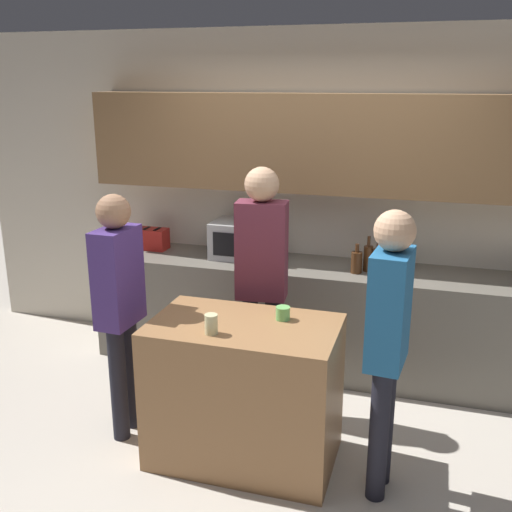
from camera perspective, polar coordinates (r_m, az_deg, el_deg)
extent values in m
plane|color=beige|center=(3.94, 0.78, -19.29)|extent=(14.00, 14.00, 0.00)
cube|color=beige|center=(4.98, 6.40, 5.38)|extent=(6.40, 0.08, 2.70)
cube|color=olive|center=(4.72, 6.13, 10.61)|extent=(3.74, 0.32, 0.75)
cube|color=#6B665B|center=(4.91, 5.31, -5.84)|extent=(3.60, 0.62, 0.88)
cube|color=#996B42|center=(3.78, -1.12, -12.79)|extent=(1.13, 0.68, 0.90)
cube|color=#B7BABC|center=(4.94, -1.07, 1.59)|extent=(0.52, 0.38, 0.30)
cube|color=black|center=(4.77, -2.35, 1.06)|extent=(0.31, 0.01, 0.19)
cube|color=#B21E19|center=(5.26, -9.84, 1.61)|extent=(0.26, 0.16, 0.18)
cube|color=black|center=(5.26, -10.38, 2.62)|extent=(0.02, 0.11, 0.01)
cube|color=black|center=(5.22, -9.40, 2.55)|extent=(0.02, 0.11, 0.01)
cylinder|color=#472814|center=(4.61, 9.55, -0.61)|extent=(0.08, 0.08, 0.16)
cylinder|color=#472814|center=(4.58, 9.61, 0.76)|extent=(0.03, 0.03, 0.06)
cylinder|color=#472814|center=(4.66, 10.61, -0.25)|extent=(0.07, 0.07, 0.20)
cylinder|color=#472814|center=(4.62, 10.70, 1.39)|extent=(0.02, 0.02, 0.08)
cylinder|color=#472814|center=(4.65, 11.47, -0.43)|extent=(0.07, 0.07, 0.19)
cylinder|color=#472814|center=(4.61, 11.57, 1.11)|extent=(0.02, 0.02, 0.07)
cylinder|color=maroon|center=(4.65, 12.81, -0.63)|extent=(0.06, 0.06, 0.17)
cylinder|color=maroon|center=(4.62, 12.90, 0.73)|extent=(0.02, 0.02, 0.06)
cylinder|color=#194723|center=(4.76, 13.69, -0.25)|extent=(0.07, 0.07, 0.17)
cylinder|color=#194723|center=(4.73, 13.79, 1.15)|extent=(0.02, 0.02, 0.07)
cylinder|color=beige|center=(3.43, -4.29, -6.49)|extent=(0.08, 0.08, 0.12)
cylinder|color=#70C164|center=(3.63, 2.58, -5.46)|extent=(0.09, 0.09, 0.08)
cylinder|color=black|center=(4.20, -11.81, -10.85)|extent=(0.11, 0.11, 0.79)
cylinder|color=black|center=(4.08, -12.97, -11.78)|extent=(0.11, 0.11, 0.79)
cube|color=#472F77|center=(3.87, -13.02, -1.95)|extent=(0.20, 0.35, 0.63)
sphere|color=#9E7051|center=(3.76, -13.43, 4.15)|extent=(0.21, 0.21, 0.21)
cylinder|color=black|center=(3.54, 11.61, -16.35)|extent=(0.11, 0.11, 0.81)
cylinder|color=black|center=(3.67, 12.10, -15.05)|extent=(0.11, 0.11, 0.81)
cube|color=#215E92|center=(3.28, 12.60, -4.92)|extent=(0.22, 0.36, 0.64)
sphere|color=tan|center=(3.15, 13.08, 2.36)|extent=(0.22, 0.22, 0.22)
cylinder|color=black|center=(4.31, 1.58, -9.33)|extent=(0.11, 0.11, 0.85)
cylinder|color=black|center=(4.33, -0.54, -9.16)|extent=(0.11, 0.11, 0.85)
cube|color=brown|center=(4.05, 0.54, 0.52)|extent=(0.36, 0.23, 0.67)
sphere|color=tan|center=(3.95, 0.56, 6.84)|extent=(0.23, 0.23, 0.23)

